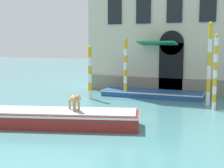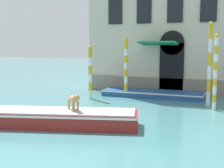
{
  "view_description": "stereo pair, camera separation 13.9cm",
  "coord_description": "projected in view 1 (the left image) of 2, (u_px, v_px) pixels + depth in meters",
  "views": [
    {
      "loc": [
        4.39,
        -4.49,
        3.42
      ],
      "look_at": [
        -2.07,
        11.44,
        1.2
      ],
      "focal_mm": 50.0,
      "sensor_mm": 36.0,
      "label": 1
    },
    {
      "loc": [
        4.52,
        -4.44,
        3.42
      ],
      "look_at": [
        -2.07,
        11.44,
        1.2
      ],
      "focal_mm": 50.0,
      "sensor_mm": 36.0,
      "label": 2
    }
  ],
  "objects": [
    {
      "name": "dog_on_deck",
      "position": [
        75.0,
        99.0,
        12.82
      ],
      "size": [
        0.85,
        0.81,
        0.72
      ],
      "rotation": [
        0.0,
        0.0,
        -0.75
      ],
      "color": "tan",
      "rests_on": "boat_foreground"
    },
    {
      "name": "boat_moored_near_palazzo",
      "position": [
        152.0,
        93.0,
        20.27
      ],
      "size": [
        6.53,
        1.96,
        0.39
      ],
      "rotation": [
        0.0,
        0.0,
        0.01
      ],
      "color": "#234C8C",
      "rests_on": "ground_plane"
    },
    {
      "name": "mooring_pole_3",
      "position": [
        209.0,
        63.0,
        17.32
      ],
      "size": [
        0.23,
        0.23,
        4.63
      ],
      "color": "white",
      "rests_on": "ground_plane"
    },
    {
      "name": "mooring_pole_2",
      "position": [
        90.0,
        72.0,
        19.35
      ],
      "size": [
        0.24,
        0.24,
        3.31
      ],
      "color": "white",
      "rests_on": "ground_plane"
    },
    {
      "name": "boat_foreground",
      "position": [
        46.0,
        118.0,
        13.0
      ],
      "size": [
        7.92,
        3.83,
        0.69
      ],
      "rotation": [
        0.0,
        0.0,
        0.29
      ],
      "color": "maroon",
      "rests_on": "ground_plane"
    },
    {
      "name": "mooring_pole_1",
      "position": [
        215.0,
        72.0,
        15.98
      ],
      "size": [
        0.2,
        0.2,
        3.93
      ],
      "color": "white",
      "rests_on": "ground_plane"
    },
    {
      "name": "palazzo_left",
      "position": [
        168.0,
        7.0,
        23.71
      ],
      "size": [
        10.64,
        7.4,
        12.37
      ],
      "color": "beige",
      "rests_on": "ground_plane"
    },
    {
      "name": "mooring_pole_0",
      "position": [
        126.0,
        68.0,
        19.93
      ],
      "size": [
        0.24,
        0.24,
        3.78
      ],
      "color": "white",
      "rests_on": "ground_plane"
    }
  ]
}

